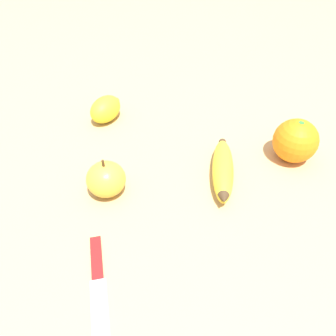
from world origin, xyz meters
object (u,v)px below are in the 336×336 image
Objects in this scene: banana at (223,170)px; lemon at (106,109)px; orange at (295,141)px; apple at (106,179)px; paring_knife at (98,281)px.

lemon is at bearing -121.60° from banana.
orange reaches higher than apple.
paring_knife is (-0.37, 0.23, -0.04)m from orange.
orange is 0.43m from paring_knife.
orange reaches higher than banana.
banana is 0.15m from orange.
orange is at bearing 117.66° from banana.
orange is at bearing -154.15° from paring_knife.
banana is at bearing 131.50° from orange.
banana is 0.30m from lemon.
orange is 0.40m from lemon.
orange is at bearing -55.28° from apple.
orange is 1.14× the size of apple.
paring_knife is at bearing -37.25° from banana.
apple is 0.50× the size of paring_knife.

